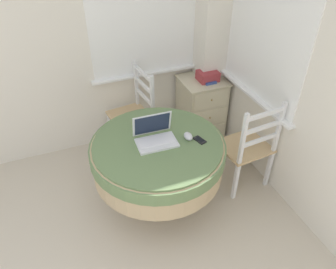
% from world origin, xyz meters
% --- Properties ---
extents(corner_room_shell, '(4.58, 4.52, 2.55)m').
position_xyz_m(corner_room_shell, '(1.34, 1.70, 1.28)').
color(corner_room_shell, silver).
rests_on(corner_room_shell, ground_plane).
extents(round_dining_table, '(1.11, 1.11, 0.72)m').
position_xyz_m(round_dining_table, '(1.21, 1.53, 0.58)').
color(round_dining_table, '#4C3D2D').
rests_on(round_dining_table, ground_plane).
extents(laptop, '(0.33, 0.25, 0.22)m').
position_xyz_m(laptop, '(1.20, 1.56, 0.77)').
color(laptop, silver).
rests_on(laptop, round_dining_table).
extents(computer_mouse, '(0.06, 0.10, 0.05)m').
position_xyz_m(computer_mouse, '(1.45, 1.48, 0.75)').
color(computer_mouse, silver).
rests_on(computer_mouse, round_dining_table).
extents(cell_phone, '(0.08, 0.12, 0.01)m').
position_xyz_m(cell_phone, '(1.53, 1.43, 0.73)').
color(cell_phone, black).
rests_on(cell_phone, round_dining_table).
extents(dining_chair_near_back_window, '(0.45, 0.48, 0.95)m').
position_xyz_m(dining_chair_near_back_window, '(1.26, 2.39, 0.45)').
color(dining_chair_near_back_window, tan).
rests_on(dining_chair_near_back_window, ground_plane).
extents(dining_chair_near_right_window, '(0.47, 0.43, 0.95)m').
position_xyz_m(dining_chair_near_right_window, '(2.07, 1.48, 0.45)').
color(dining_chair_near_right_window, tan).
rests_on(dining_chair_near_right_window, ground_plane).
extents(corner_cabinet, '(0.48, 0.46, 0.69)m').
position_xyz_m(corner_cabinet, '(2.05, 2.40, 0.35)').
color(corner_cabinet, beige).
rests_on(corner_cabinet, ground_plane).
extents(storage_box, '(0.21, 0.18, 0.10)m').
position_xyz_m(storage_box, '(2.09, 2.38, 0.75)').
color(storage_box, '#9E3338').
rests_on(storage_box, corner_cabinet).
extents(book_on_cabinet, '(0.12, 0.20, 0.02)m').
position_xyz_m(book_on_cabinet, '(2.09, 2.36, 0.71)').
color(book_on_cabinet, '#33478C').
rests_on(book_on_cabinet, corner_cabinet).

